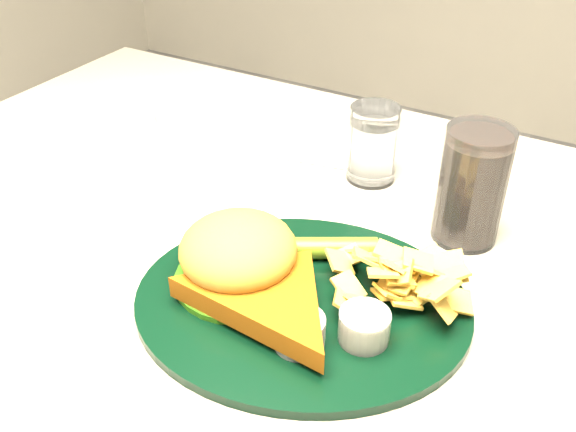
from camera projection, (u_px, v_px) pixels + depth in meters
name	position (u px, v px, depth m)	size (l,w,h in m)	color
dinner_plate	(302.00, 277.00, 0.63)	(0.34, 0.28, 0.08)	black
water_glass	(373.00, 144.00, 0.83)	(0.06, 0.06, 0.10)	silver
cola_glass	(472.00, 186.00, 0.71)	(0.07, 0.07, 0.14)	black
fork_napkin	(394.00, 306.00, 0.64)	(0.11, 0.15, 0.01)	white
ramekin	(168.00, 114.00, 1.00)	(0.04, 0.04, 0.03)	white
wrapped_straw	(318.00, 163.00, 0.89)	(0.21, 0.07, 0.01)	white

